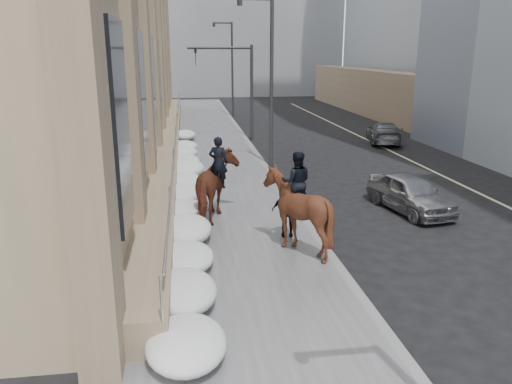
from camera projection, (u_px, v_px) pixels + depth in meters
ground at (248, 306)px, 11.33m from camera, size 140.00×140.00×0.00m
sidewalk at (219, 188)px, 20.85m from camera, size 5.00×80.00×0.12m
curb at (280, 186)px, 21.20m from camera, size 0.24×80.00×0.12m
lane_line at (453, 181)px, 22.27m from camera, size 0.15×70.00×0.01m
bg_building_far at (151, 22)px, 76.45m from camera, size 24.00×12.00×20.00m
streetlight_mid at (268, 73)px, 23.80m from camera, size 1.71×0.24×8.00m
streetlight_far at (230, 64)px, 42.87m from camera, size 1.71×0.24×8.00m
traffic_signal at (237, 77)px, 31.49m from camera, size 4.10×0.22×6.00m
snow_bank at (184, 192)px, 18.74m from camera, size 1.70×18.10×0.76m
mounted_horse_left at (217, 185)px, 16.56m from camera, size 1.80×2.87×2.78m
mounted_horse_right at (297, 208)px, 13.91m from camera, size 2.18×2.38×2.82m
pedestrian at (287, 211)px, 15.12m from camera, size 0.98×0.54×1.59m
car_silver at (410, 193)px, 17.91m from camera, size 2.26×4.15×1.34m
car_grey at (384, 133)px, 31.42m from camera, size 2.92×4.83×1.31m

